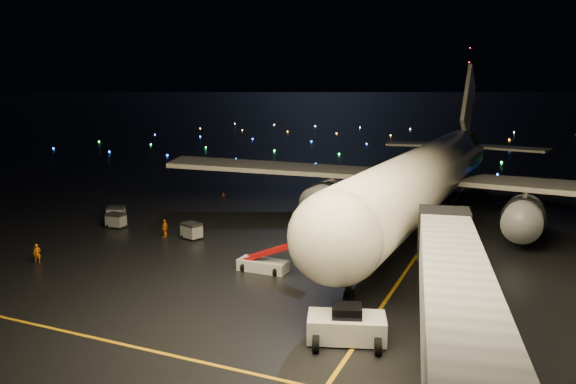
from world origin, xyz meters
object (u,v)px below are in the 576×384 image
at_px(baggage_cart_0, 192,231).
at_px(baggage_cart_1, 116,220).
at_px(crew_a, 37,253).
at_px(crew_c, 165,228).
at_px(pushback_tug, 347,323).
at_px(airliner, 433,141).
at_px(baggage_cart_2, 116,213).
at_px(belt_loader, 263,254).

xyz_separation_m(baggage_cart_0, baggage_cart_1, (-9.53, 0.57, -0.02)).
relative_size(crew_a, crew_c, 0.89).
relative_size(pushback_tug, baggage_cart_1, 2.49).
relative_size(crew_a, baggage_cart_1, 0.88).
xyz_separation_m(airliner, baggage_cart_2, (-31.35, -13.52, -7.89)).
xyz_separation_m(crew_a, baggage_cart_1, (-1.77, 11.78, -0.03)).
bearing_deg(baggage_cart_2, airliner, -0.58).
bearing_deg(crew_c, airliner, 119.79).
xyz_separation_m(pushback_tug, belt_loader, (-9.78, 9.13, 0.35)).
distance_m(pushback_tug, baggage_cart_0, 25.00).
bearing_deg(baggage_cart_0, airliner, 58.70).
bearing_deg(crew_a, crew_c, 20.41).
bearing_deg(airliner, crew_c, -140.24).
bearing_deg(airliner, baggage_cart_1, -148.81).
height_order(pushback_tug, belt_loader, belt_loader).
bearing_deg(belt_loader, baggage_cart_1, 162.65).
bearing_deg(belt_loader, baggage_cart_2, 158.10).
height_order(belt_loader, crew_c, belt_loader).
relative_size(crew_c, baggage_cart_2, 1.00).
bearing_deg(airliner, crew_a, -132.25).
height_order(baggage_cart_1, baggage_cart_2, baggage_cart_1).
distance_m(airliner, crew_c, 29.22).
bearing_deg(pushback_tug, baggage_cart_0, 125.43).
bearing_deg(crew_c, baggage_cart_0, 91.35).
relative_size(airliner, pushback_tug, 13.66).
height_order(airliner, baggage_cart_2, airliner).
xyz_separation_m(airliner, baggage_cart_0, (-19.56, -16.79, -7.86)).
height_order(airliner, baggage_cart_1, airliner).
bearing_deg(baggage_cart_1, airliner, 26.01).
bearing_deg(baggage_cart_0, crew_a, -106.62).
xyz_separation_m(baggage_cart_1, baggage_cart_2, (-2.26, 2.70, -0.01)).
bearing_deg(pushback_tug, baggage_cart_2, 132.25).
xyz_separation_m(airliner, crew_c, (-22.29, -17.24, -7.75)).
distance_m(crew_a, baggage_cart_2, 15.03).
relative_size(pushback_tug, baggage_cart_2, 2.53).
relative_size(pushback_tug, crew_c, 2.52).
bearing_deg(baggage_cart_1, crew_c, -11.61).
xyz_separation_m(crew_c, baggage_cart_0, (2.72, 0.45, -0.10)).
relative_size(pushback_tug, crew_a, 2.82).
bearing_deg(baggage_cart_2, baggage_cart_1, -74.00).
bearing_deg(crew_a, airliner, 1.18).
height_order(belt_loader, crew_a, belt_loader).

